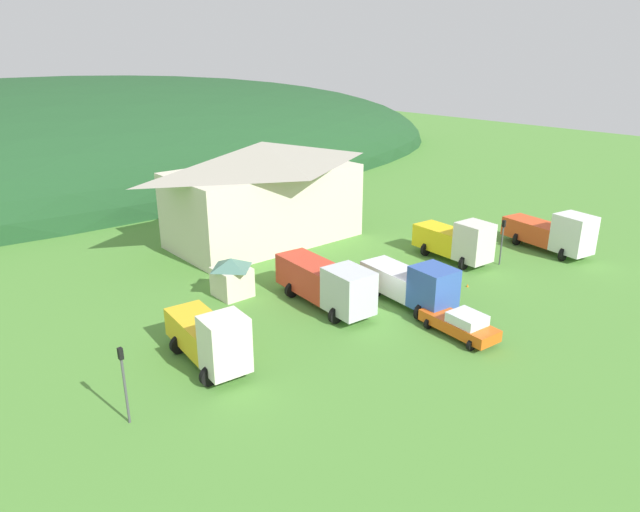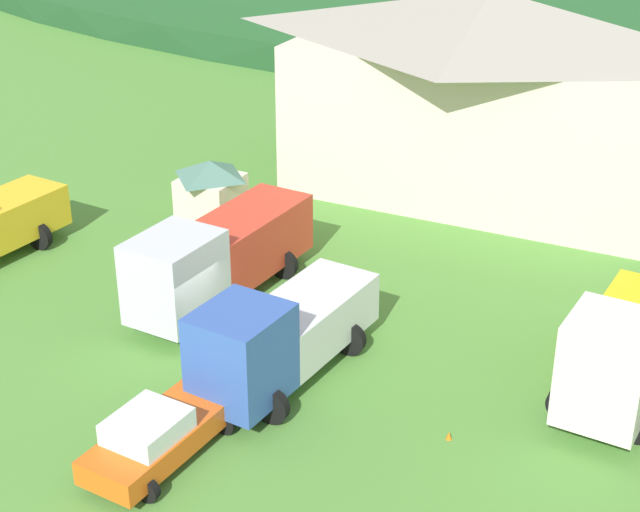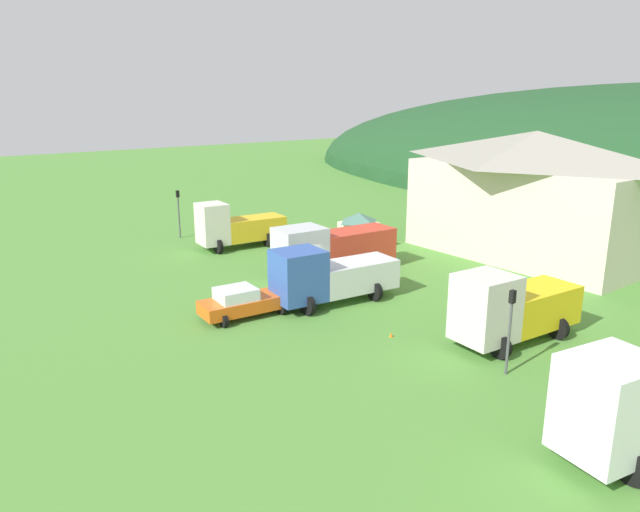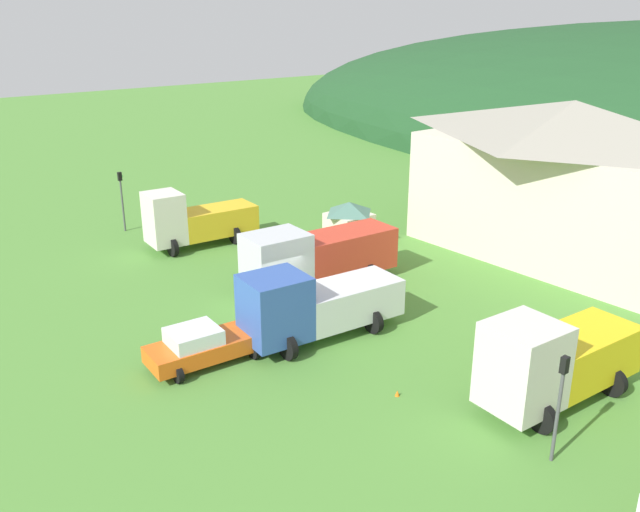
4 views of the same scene
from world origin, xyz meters
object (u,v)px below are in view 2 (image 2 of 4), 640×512
box_truck_blue (278,335)px  flatbed_truck_yellow (622,350)px  depot_building (486,91)px  service_pickup_orange (160,433)px  traffic_cone_near_pickup (449,439)px  play_shed_cream (211,191)px  tow_truck_silver (217,256)px

box_truck_blue → flatbed_truck_yellow: size_ratio=1.08×
depot_building → service_pickup_orange: bearing=-94.1°
depot_building → traffic_cone_near_pickup: (5.15, -18.62, -4.66)m
play_shed_cream → flatbed_truck_yellow: size_ratio=0.40×
play_shed_cream → flatbed_truck_yellow: (17.90, -5.96, 0.35)m
play_shed_cream → service_pickup_orange: size_ratio=0.55×
box_truck_blue → traffic_cone_near_pickup: 5.98m
tow_truck_silver → box_truck_blue: size_ratio=1.13×
traffic_cone_near_pickup → tow_truck_silver: bearing=157.8°
play_shed_cream → tow_truck_silver: size_ratio=0.33×
tow_truck_silver → box_truck_blue: bearing=54.3°
flatbed_truck_yellow → service_pickup_orange: (-10.62, -8.31, -0.98)m
depot_building → play_shed_cream: bearing=-135.8°
depot_building → play_shed_cream: size_ratio=6.22×
service_pickup_orange → traffic_cone_near_pickup: 8.09m
depot_building → tow_truck_silver: bearing=-109.3°
box_truck_blue → traffic_cone_near_pickup: size_ratio=16.17×
play_shed_cream → tow_truck_silver: tow_truck_silver is taller
flatbed_truck_yellow → traffic_cone_near_pickup: size_ratio=14.95×
play_shed_cream → traffic_cone_near_pickup: size_ratio=5.98×
tow_truck_silver → flatbed_truck_yellow: size_ratio=1.22×
depot_building → traffic_cone_near_pickup: depot_building is taller
tow_truck_silver → play_shed_cream: bearing=-141.9°
box_truck_blue → service_pickup_orange: 4.95m
tow_truck_silver → flatbed_truck_yellow: (14.02, -0.18, 0.01)m
depot_building → service_pickup_orange: size_ratio=3.43×
play_shed_cream → service_pickup_orange: (7.29, -14.27, -0.63)m
traffic_cone_near_pickup → play_shed_cream: bearing=144.8°
play_shed_cream → traffic_cone_near_pickup: play_shed_cream is taller
box_truck_blue → service_pickup_orange: bearing=-7.0°
flatbed_truck_yellow → play_shed_cream: bearing=-104.2°
traffic_cone_near_pickup → flatbed_truck_yellow: bearing=46.1°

